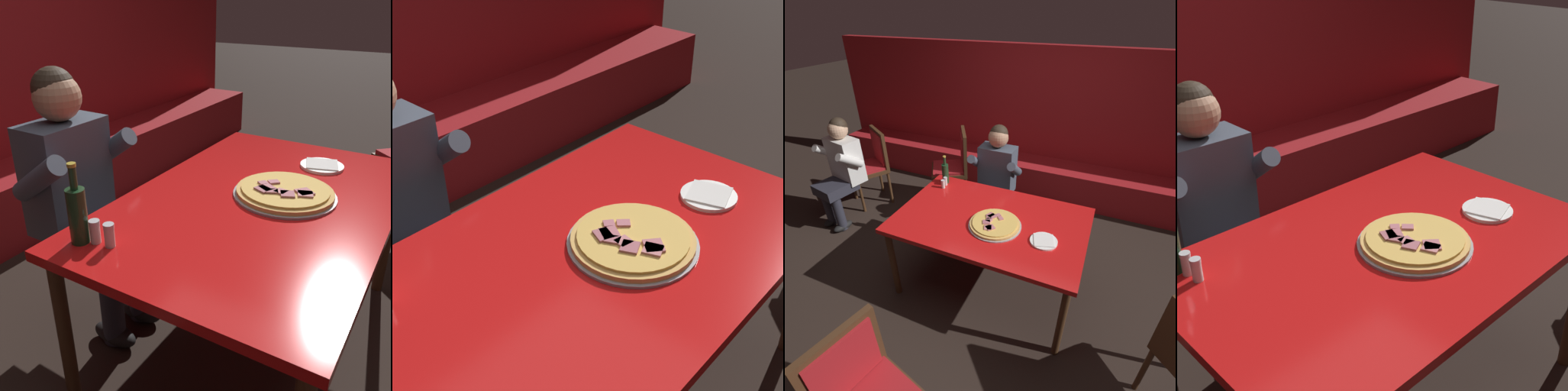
{
  "view_description": "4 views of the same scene",
  "coord_description": "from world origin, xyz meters",
  "views": [
    {
      "loc": [
        -1.56,
        -0.62,
        1.56
      ],
      "look_at": [
        -0.14,
        0.24,
        0.78
      ],
      "focal_mm": 40.0,
      "sensor_mm": 36.0,
      "label": 1
    },
    {
      "loc": [
        -1.1,
        -0.91,
        1.86
      ],
      "look_at": [
        0.21,
        0.25,
        0.75
      ],
      "focal_mm": 50.0,
      "sensor_mm": 36.0,
      "label": 2
    },
    {
      "loc": [
        0.76,
        -1.94,
        2.3
      ],
      "look_at": [
        -0.16,
        0.15,
        0.87
      ],
      "focal_mm": 28.0,
      "sensor_mm": 36.0,
      "label": 3
    },
    {
      "loc": [
        -1.27,
        -1.21,
        1.84
      ],
      "look_at": [
        0.02,
        0.1,
        0.93
      ],
      "focal_mm": 50.0,
      "sensor_mm": 36.0,
      "label": 4
    }
  ],
  "objects": [
    {
      "name": "pizza",
      "position": [
        0.07,
        -0.08,
        0.79
      ],
      "size": [
        0.44,
        0.44,
        0.05
      ],
      "color": "#9E9EA3",
      "rests_on": "main_dining_table"
    },
    {
      "name": "plate_white_paper",
      "position": [
        0.48,
        -0.11,
        0.78
      ],
      "size": [
        0.21,
        0.21,
        0.02
      ],
      "color": "white",
      "rests_on": "main_dining_table"
    },
    {
      "name": "main_dining_table",
      "position": [
        0.0,
        0.0,
        0.7
      ],
      "size": [
        1.6,
        1.03,
        0.77
      ],
      "color": "#422816",
      "rests_on": "ground_plane"
    },
    {
      "name": "diner_seated_blue_shirt",
      "position": [
        -0.27,
        0.77,
        0.71
      ],
      "size": [
        0.53,
        0.53,
        1.27
      ],
      "color": "black",
      "rests_on": "ground_plane"
    }
  ]
}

